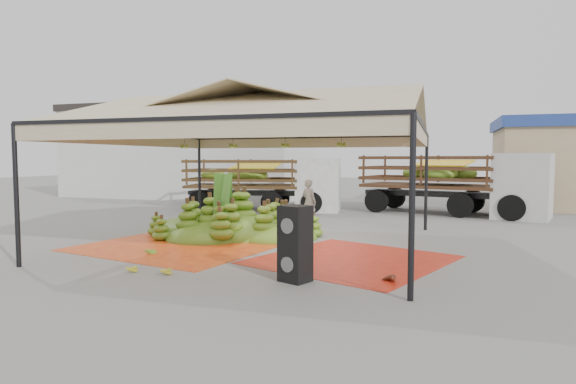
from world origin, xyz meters
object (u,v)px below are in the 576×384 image
(truck_left, at_px, (270,178))
(vendor, at_px, (309,202))
(speaker_stack, at_px, (295,244))
(banana_heap, at_px, (233,215))
(truck_right, at_px, (460,177))

(truck_left, bearing_deg, vendor, -63.29)
(speaker_stack, bearing_deg, truck_left, 134.84)
(banana_heap, bearing_deg, speaker_stack, -54.50)
(banana_heap, distance_m, speaker_stack, 5.73)
(banana_heap, relative_size, truck_left, 0.81)
(banana_heap, bearing_deg, truck_left, 100.85)
(speaker_stack, bearing_deg, vendor, 126.17)
(truck_right, bearing_deg, speaker_stack, -89.86)
(truck_right, bearing_deg, banana_heap, -115.90)
(banana_heap, distance_m, truck_left, 7.09)
(vendor, height_order, truck_right, truck_right)
(banana_heap, bearing_deg, vendor, 61.17)
(truck_left, bearing_deg, speaker_stack, -76.76)
(speaker_stack, relative_size, truck_right, 0.19)
(vendor, xyz_separation_m, truck_left, (-2.89, 4.07, 0.63))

